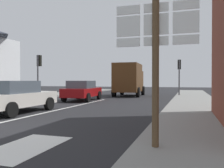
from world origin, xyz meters
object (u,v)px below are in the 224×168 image
object	(u,v)px
sedan_far	(82,90)
delivery_truck	(129,79)
traffic_light_far_right	(179,69)
sedan_near	(15,96)
route_sign_post	(156,55)
traffic_light_near_left	(39,66)

from	to	relation	value
sedan_far	delivery_truck	bearing A→B (deg)	71.20
sedan_far	traffic_light_far_right	distance (m)	9.86
sedan_near	traffic_light_far_right	distance (m)	15.76
sedan_near	delivery_truck	bearing A→B (deg)	80.86
sedan_near	delivery_truck	size ratio (longest dim) A/B	0.82
delivery_truck	route_sign_post	distance (m)	17.95
sedan_far	sedan_near	bearing A→B (deg)	-90.44
traffic_light_far_right	sedan_far	bearing A→B (deg)	-133.42
traffic_light_near_left	traffic_light_far_right	xyz separation A→B (m)	(10.86, 6.41, -0.09)
route_sign_post	sedan_near	bearing A→B (deg)	149.14
sedan_far	traffic_light_far_right	xyz separation A→B (m)	(6.67, 7.04, 1.79)
delivery_truck	traffic_light_far_right	xyz separation A→B (m)	(4.60, 0.98, 0.90)
delivery_truck	route_sign_post	size ratio (longest dim) A/B	1.60
sedan_near	delivery_truck	world-z (taller)	delivery_truck
sedan_far	traffic_light_near_left	xyz separation A→B (m)	(-4.19, 0.64, 1.88)
delivery_truck	route_sign_post	world-z (taller)	route_sign_post
sedan_near	route_sign_post	xyz separation A→B (m)	(6.92, -4.13, 1.24)
sedan_near	sedan_far	world-z (taller)	same
traffic_light_far_right	route_sign_post	bearing A→B (deg)	-89.39
sedan_far	traffic_light_far_right	bearing A→B (deg)	46.58
route_sign_post	traffic_light_far_right	bearing A→B (deg)	90.61
sedan_near	route_sign_post	world-z (taller)	route_sign_post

